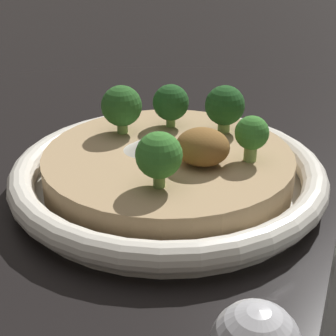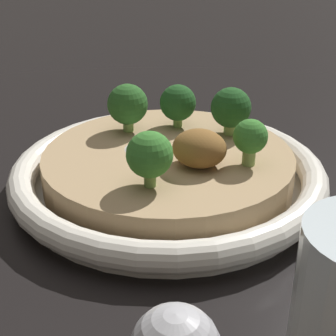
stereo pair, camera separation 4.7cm
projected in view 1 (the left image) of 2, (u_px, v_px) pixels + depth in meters
ground_plane at (168, 190)px, 0.48m from camera, size 6.00×6.00×0.00m
risotto_bowl at (168, 172)px, 0.47m from camera, size 0.28×0.28×0.04m
cheese_sprinkle at (143, 145)px, 0.46m from camera, size 0.04×0.04×0.01m
crispy_onion_garnish at (203, 147)px, 0.43m from camera, size 0.05×0.04×0.03m
broccoli_right at (122, 106)px, 0.49m from camera, size 0.04×0.04×0.05m
broccoli_left at (252, 134)px, 0.43m from camera, size 0.03×0.03×0.04m
broccoli_front_left at (225, 106)px, 0.49m from camera, size 0.04×0.04×0.05m
broccoli_back_left at (159, 156)px, 0.39m from camera, size 0.04×0.04×0.05m
broccoli_front at (171, 103)px, 0.50m from camera, size 0.04×0.04×0.04m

